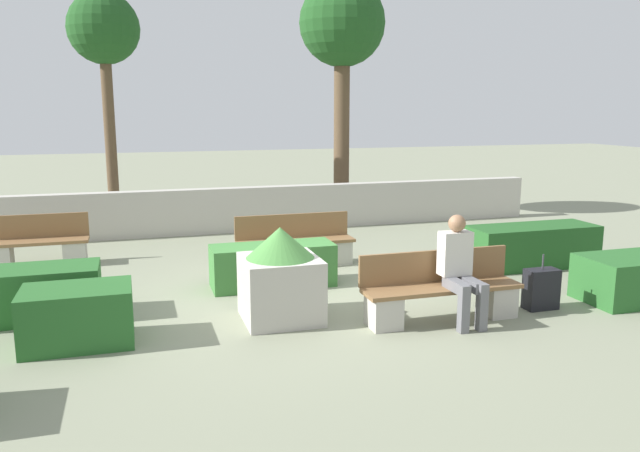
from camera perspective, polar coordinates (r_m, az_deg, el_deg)
The scene contains 15 objects.
ground_plane at distance 8.69m, azimuth -1.74°, elevation -6.59°, with size 60.00×60.00×0.00m, color gray.
perimeter_wall at distance 13.27m, azimuth -7.32°, elevation 1.50°, with size 13.52×0.30×0.94m.
bench_front at distance 7.88m, azimuth 10.98°, elevation -6.13°, with size 2.01×0.48×0.84m.
bench_left_side at distance 10.36m, azimuth -2.27°, elevation -1.86°, with size 1.95×0.48×0.84m.
bench_right_side at distance 11.34m, azimuth -24.38°, elevation -1.80°, with size 1.60×0.49×0.84m.
person_seated_man at distance 7.73m, azimuth 12.65°, elevation -3.46°, with size 0.38×0.64×1.32m.
hedge_block_near_left at distance 9.45m, azimuth 26.28°, elevation -4.36°, with size 1.21×0.88×0.62m.
hedge_block_near_right at distance 7.47m, azimuth -21.27°, elevation -7.68°, with size 1.17×0.78×0.65m.
hedge_block_mid_left at distance 9.20m, azimuth -4.33°, elevation -3.61°, with size 1.79×0.65×0.62m.
hedge_block_mid_right at distance 10.89m, azimuth 18.83°, elevation -1.74°, with size 2.15×0.77×0.68m.
hedge_block_far_right at distance 8.57m, azimuth -25.56°, elevation -5.66°, with size 1.83×0.74×0.65m.
planter_corner_left at distance 7.70m, azimuth -3.63°, elevation -4.56°, with size 0.93×0.93×1.17m.
suitcase at distance 8.66m, azimuth 19.56°, elevation -5.45°, with size 0.43×0.23×0.73m.
tree_leftmost at distance 14.59m, azimuth -19.16°, elevation 16.18°, with size 1.51×1.51×5.01m.
tree_center_left at distance 15.31m, azimuth 2.05°, elevation 17.47°, with size 2.02×2.02×5.55m.
Camera 1 is at (-2.16, -8.01, 2.60)m, focal length 35.00 mm.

